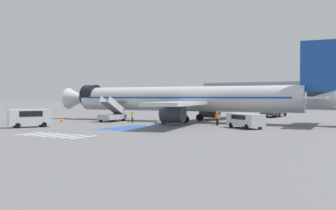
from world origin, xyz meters
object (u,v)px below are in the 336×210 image
(service_van_1, at_px, (30,117))
(ground_crew_3, at_px, (132,116))
(service_van_0, at_px, (245,119))
(ground_crew_1, at_px, (231,118))
(ground_crew_2, at_px, (217,117))
(airliner, at_px, (187,99))
(boarding_stairs_forward, at_px, (113,115))
(baggage_cart, at_px, (164,122))
(terminal_building, at_px, (331,95))
(ground_crew_0, at_px, (218,118))
(fuel_tanker, at_px, (274,108))
(traffic_cone_0, at_px, (62,120))

(service_van_1, xyz_separation_m, ground_crew_3, (5.72, 13.72, -0.39))
(service_van_0, bearing_deg, ground_crew_1, 73.07)
(ground_crew_1, height_order, ground_crew_2, ground_crew_2)
(airliner, xyz_separation_m, ground_crew_3, (-5.97, -5.78, -2.50))
(airliner, distance_m, boarding_stairs_forward, 11.60)
(baggage_cart, height_order, terminal_building, terminal_building)
(airliner, distance_m, service_van_1, 22.83)
(ground_crew_2, bearing_deg, baggage_cart, -2.18)
(ground_crew_0, relative_size, ground_crew_2, 0.87)
(ground_crew_3, xyz_separation_m, terminal_building, (15.32, 85.58, 3.42))
(ground_crew_0, height_order, terminal_building, terminal_building)
(boarding_stairs_forward, relative_size, ground_crew_3, 3.29)
(airliner, distance_m, terminal_building, 80.35)
(airliner, bearing_deg, service_van_0, -127.66)
(boarding_stairs_forward, height_order, ground_crew_3, boarding_stairs_forward)
(service_van_0, relative_size, ground_crew_3, 3.30)
(terminal_building, bearing_deg, service_van_1, -101.96)
(service_van_0, bearing_deg, terminal_building, 36.35)
(ground_crew_1, bearing_deg, service_van_0, -13.25)
(baggage_cart, distance_m, ground_crew_1, 9.56)
(ground_crew_1, distance_m, ground_crew_3, 14.63)
(baggage_cart, relative_size, ground_crew_0, 1.70)
(baggage_cart, bearing_deg, fuel_tanker, 78.09)
(fuel_tanker, bearing_deg, terminal_building, 87.89)
(airliner, xyz_separation_m, boarding_stairs_forward, (-10.04, -5.26, -2.46))
(boarding_stairs_forward, relative_size, ground_crew_1, 3.30)
(terminal_building, bearing_deg, baggage_cart, -96.84)
(baggage_cart, xyz_separation_m, traffic_cone_0, (-15.29, -4.28, 0.08))
(airliner, height_order, ground_crew_2, airliner)
(service_van_0, xyz_separation_m, service_van_1, (-23.53, -11.83, 0.25))
(airliner, distance_m, ground_crew_0, 7.78)
(baggage_cart, bearing_deg, terminal_building, 88.22)
(fuel_tanker, relative_size, traffic_cone_0, 14.78)
(baggage_cart, height_order, ground_crew_3, ground_crew_3)
(airliner, relative_size, ground_crew_3, 27.68)
(airliner, relative_size, baggage_cart, 16.61)
(fuel_tanker, bearing_deg, airliner, -108.98)
(boarding_stairs_forward, bearing_deg, ground_crew_0, 1.72)
(terminal_building, bearing_deg, ground_crew_0, -91.95)
(boarding_stairs_forward, distance_m, service_van_1, 14.35)
(ground_crew_1, bearing_deg, service_van_1, -102.99)
(service_van_1, bearing_deg, airliner, -92.42)
(service_van_0, height_order, ground_crew_3, service_van_0)
(service_van_0, xyz_separation_m, ground_crew_1, (-3.37, 4.26, -0.15))
(fuel_tanker, relative_size, service_van_1, 1.90)
(ground_crew_1, bearing_deg, terminal_building, 127.79)
(service_van_1, xyz_separation_m, ground_crew_0, (18.22, 16.11, -0.41))
(airliner, bearing_deg, fuel_tanker, -23.55)
(fuel_tanker, relative_size, service_van_0, 1.86)
(airliner, height_order, fuel_tanker, airliner)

